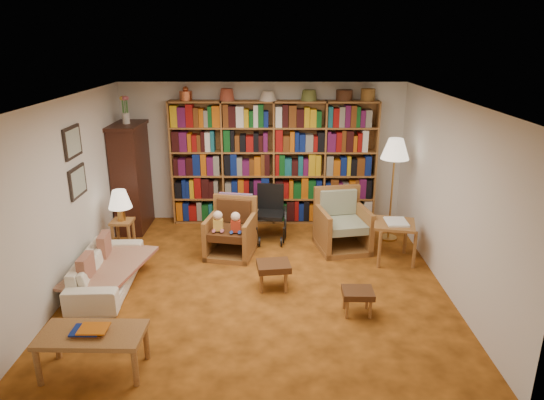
{
  "coord_description": "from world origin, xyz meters",
  "views": [
    {
      "loc": [
        0.21,
        -6.04,
        3.21
      ],
      "look_at": [
        0.18,
        0.6,
        0.99
      ],
      "focal_mm": 32.0,
      "sensor_mm": 36.0,
      "label": 1
    }
  ],
  "objects_px": {
    "sofa": "(107,270)",
    "armchair_leather": "(231,231)",
    "footstool_a": "(274,268)",
    "side_table_lamp": "(123,230)",
    "footstool_b": "(358,294)",
    "side_table_papers": "(394,228)",
    "armchair_sage": "(342,225)",
    "coffee_table": "(92,337)",
    "floor_lamp": "(395,153)",
    "wheelchair": "(271,214)"
  },
  "relations": [
    {
      "from": "armchair_leather",
      "to": "wheelchair",
      "type": "distance_m",
      "value": 0.86
    },
    {
      "from": "sofa",
      "to": "armchair_sage",
      "type": "relative_size",
      "value": 1.74
    },
    {
      "from": "armchair_sage",
      "to": "floor_lamp",
      "type": "height_order",
      "value": "floor_lamp"
    },
    {
      "from": "footstool_a",
      "to": "coffee_table",
      "type": "bearing_deg",
      "value": -136.1
    },
    {
      "from": "armchair_leather",
      "to": "footstool_b",
      "type": "bearing_deg",
      "value": -46.54
    },
    {
      "from": "side_table_lamp",
      "to": "floor_lamp",
      "type": "relative_size",
      "value": 0.31
    },
    {
      "from": "sofa",
      "to": "footstool_b",
      "type": "relative_size",
      "value": 4.36
    },
    {
      "from": "side_table_papers",
      "to": "footstool_b",
      "type": "relative_size",
      "value": 1.85
    },
    {
      "from": "wheelchair",
      "to": "footstool_b",
      "type": "xyz_separation_m",
      "value": [
        1.08,
        -2.38,
        -0.15
      ]
    },
    {
      "from": "coffee_table",
      "to": "wheelchair",
      "type": "bearing_deg",
      "value": 63.39
    },
    {
      "from": "sofa",
      "to": "footstool_a",
      "type": "distance_m",
      "value": 2.25
    },
    {
      "from": "sofa",
      "to": "footstool_a",
      "type": "xyz_separation_m",
      "value": [
        2.25,
        -0.05,
        0.06
      ]
    },
    {
      "from": "sofa",
      "to": "wheelchair",
      "type": "relative_size",
      "value": 1.82
    },
    {
      "from": "armchair_leather",
      "to": "side_table_papers",
      "type": "distance_m",
      "value": 2.49
    },
    {
      "from": "wheelchair",
      "to": "footstool_b",
      "type": "relative_size",
      "value": 2.4
    },
    {
      "from": "armchair_leather",
      "to": "floor_lamp",
      "type": "distance_m",
      "value": 2.88
    },
    {
      "from": "floor_lamp",
      "to": "footstool_b",
      "type": "height_order",
      "value": "floor_lamp"
    },
    {
      "from": "wheelchair",
      "to": "side_table_papers",
      "type": "height_order",
      "value": "wheelchair"
    },
    {
      "from": "armchair_leather",
      "to": "side_table_papers",
      "type": "xyz_separation_m",
      "value": [
        2.47,
        -0.28,
        0.15
      ]
    },
    {
      "from": "sofa",
      "to": "floor_lamp",
      "type": "bearing_deg",
      "value": -71.11
    },
    {
      "from": "sofa",
      "to": "side_table_papers",
      "type": "height_order",
      "value": "side_table_papers"
    },
    {
      "from": "side_table_papers",
      "to": "coffee_table",
      "type": "distance_m",
      "value": 4.44
    },
    {
      "from": "wheelchair",
      "to": "side_table_papers",
      "type": "relative_size",
      "value": 1.3
    },
    {
      "from": "footstool_b",
      "to": "side_table_lamp",
      "type": "bearing_deg",
      "value": 152.17
    },
    {
      "from": "footstool_a",
      "to": "side_table_papers",
      "type": "bearing_deg",
      "value": 25.9
    },
    {
      "from": "sofa",
      "to": "armchair_leather",
      "type": "distance_m",
      "value": 1.94
    },
    {
      "from": "side_table_lamp",
      "to": "coffee_table",
      "type": "distance_m",
      "value": 2.94
    },
    {
      "from": "armchair_sage",
      "to": "side_table_papers",
      "type": "height_order",
      "value": "armchair_sage"
    },
    {
      "from": "footstool_b",
      "to": "sofa",
      "type": "bearing_deg",
      "value": 168.37
    },
    {
      "from": "sofa",
      "to": "side_table_papers",
      "type": "bearing_deg",
      "value": -81.29
    },
    {
      "from": "sofa",
      "to": "side_table_lamp",
      "type": "height_order",
      "value": "side_table_lamp"
    },
    {
      "from": "side_table_lamp",
      "to": "footstool_a",
      "type": "height_order",
      "value": "side_table_lamp"
    },
    {
      "from": "armchair_leather",
      "to": "armchair_sage",
      "type": "relative_size",
      "value": 0.94
    },
    {
      "from": "floor_lamp",
      "to": "side_table_papers",
      "type": "height_order",
      "value": "floor_lamp"
    },
    {
      "from": "armchair_sage",
      "to": "footstool_b",
      "type": "distance_m",
      "value": 2.03
    },
    {
      "from": "sofa",
      "to": "footstool_a",
      "type": "height_order",
      "value": "sofa"
    },
    {
      "from": "footstool_b",
      "to": "footstool_a",
      "type": "bearing_deg",
      "value": 148.44
    },
    {
      "from": "armchair_sage",
      "to": "coffee_table",
      "type": "xyz_separation_m",
      "value": [
        -2.89,
        -3.13,
        0.03
      ]
    },
    {
      "from": "side_table_lamp",
      "to": "wheelchair",
      "type": "height_order",
      "value": "wheelchair"
    },
    {
      "from": "wheelchair",
      "to": "footstool_a",
      "type": "height_order",
      "value": "wheelchair"
    },
    {
      "from": "wheelchair",
      "to": "armchair_leather",
      "type": "bearing_deg",
      "value": -135.79
    },
    {
      "from": "footstool_a",
      "to": "armchair_leather",
      "type": "bearing_deg",
      "value": 119.99
    },
    {
      "from": "armchair_sage",
      "to": "footstool_b",
      "type": "xyz_separation_m",
      "value": [
        -0.07,
        -2.02,
        -0.1
      ]
    },
    {
      "from": "footstool_a",
      "to": "side_table_lamp",
      "type": "bearing_deg",
      "value": 153.87
    },
    {
      "from": "floor_lamp",
      "to": "coffee_table",
      "type": "relative_size",
      "value": 1.65
    },
    {
      "from": "footstool_a",
      "to": "footstool_b",
      "type": "height_order",
      "value": "footstool_a"
    },
    {
      "from": "armchair_leather",
      "to": "wheelchair",
      "type": "relative_size",
      "value": 0.98
    },
    {
      "from": "armchair_leather",
      "to": "side_table_lamp",
      "type": "bearing_deg",
      "value": -179.93
    },
    {
      "from": "coffee_table",
      "to": "side_table_papers",
      "type": "bearing_deg",
      "value": 35.91
    },
    {
      "from": "side_table_lamp",
      "to": "side_table_papers",
      "type": "distance_m",
      "value": 4.16
    }
  ]
}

